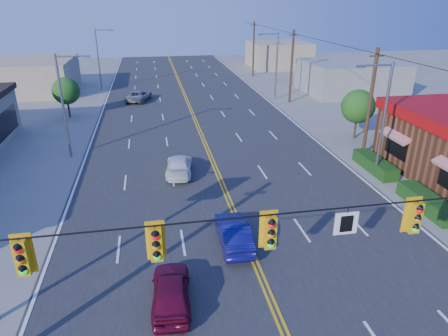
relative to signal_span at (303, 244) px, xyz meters
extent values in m
cube|color=#2D2D30|center=(0.12, 20.00, -4.86)|extent=(20.00, 120.00, 0.06)
cylinder|color=black|center=(0.12, 0.00, 1.11)|extent=(24.00, 0.05, 0.05)
cube|color=white|center=(1.32, 0.00, 0.56)|extent=(0.75, 0.04, 0.75)
cube|color=#D89E0C|center=(-7.88, 0.00, 0.54)|extent=(0.55, 0.34, 1.25)
cube|color=#D89E0C|center=(-4.38, 0.00, 0.54)|extent=(0.55, 0.34, 1.25)
cube|color=#D89E0C|center=(-1.08, 0.00, 0.54)|extent=(0.55, 0.34, 1.25)
cube|color=#D89E0C|center=(3.62, 0.00, 0.54)|extent=(0.55, 0.34, 1.25)
cube|color=#194214|center=(11.62, 12.00, -4.44)|extent=(1.20, 9.00, 0.90)
cylinder|color=gray|center=(11.12, 14.00, -0.89)|extent=(0.20, 0.20, 8.00)
cylinder|color=gray|center=(10.02, 14.00, 2.91)|extent=(2.20, 0.12, 0.12)
cube|color=gray|center=(8.92, 14.00, 2.86)|extent=(0.50, 0.25, 0.15)
cylinder|color=gray|center=(11.12, 38.00, -0.89)|extent=(0.20, 0.20, 8.00)
cylinder|color=gray|center=(10.02, 38.00, 2.91)|extent=(2.20, 0.12, 0.12)
cube|color=gray|center=(8.92, 38.00, 2.86)|extent=(0.50, 0.25, 0.15)
cylinder|color=gray|center=(-10.88, 22.00, -0.89)|extent=(0.20, 0.20, 8.00)
cylinder|color=gray|center=(-9.78, 22.00, 2.91)|extent=(2.20, 0.12, 0.12)
cube|color=gray|center=(-8.68, 22.00, 2.86)|extent=(0.50, 0.25, 0.15)
cylinder|color=gray|center=(-10.88, 48.00, -0.89)|extent=(0.20, 0.20, 8.00)
cylinder|color=gray|center=(-9.78, 48.00, 2.91)|extent=(2.20, 0.12, 0.12)
cube|color=gray|center=(-8.68, 48.00, 2.86)|extent=(0.50, 0.25, 0.15)
cylinder|color=#47301E|center=(12.32, 18.00, -0.69)|extent=(0.28, 0.28, 8.40)
cylinder|color=#47301E|center=(12.32, 36.00, -0.69)|extent=(0.28, 0.28, 8.40)
cylinder|color=#47301E|center=(12.32, 54.00, -0.69)|extent=(0.28, 0.28, 8.40)
cylinder|color=#47301E|center=(13.62, 22.00, -3.84)|extent=(0.20, 0.20, 2.10)
sphere|color=#235B19|center=(13.62, 22.00, -1.95)|extent=(2.94, 2.94, 2.94)
cylinder|color=#47301E|center=(-12.88, 34.00, -3.89)|extent=(0.20, 0.20, 2.00)
sphere|color=#235B19|center=(-12.88, 34.00, -2.09)|extent=(2.80, 2.80, 2.80)
cube|color=gray|center=(22.12, 40.00, -2.89)|extent=(12.00, 10.00, 4.00)
cube|color=tan|center=(-19.88, 48.00, -2.79)|extent=(11.00, 12.00, 4.20)
cube|color=tan|center=(19.12, 62.00, -2.69)|extent=(10.00, 10.00, 4.40)
imported|color=maroon|center=(-3.98, 3.59, -4.22)|extent=(1.81, 3.98, 1.33)
imported|color=navy|center=(-0.58, 7.39, -4.21)|extent=(1.48, 4.09, 1.34)
imported|color=white|center=(-2.60, 16.86, -4.25)|extent=(2.26, 4.52, 1.26)
imported|color=#9B9BA0|center=(-5.67, 39.82, -4.23)|extent=(3.57, 5.17, 1.31)
camera|label=1|loc=(-4.22, -9.59, 6.86)|focal=32.00mm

